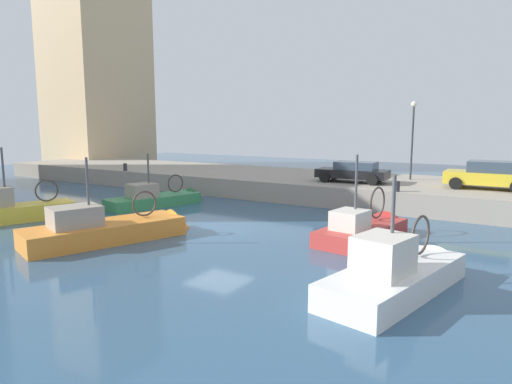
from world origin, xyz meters
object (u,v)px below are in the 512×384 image
(fishing_boat_green, at_px, (159,203))
(mooring_bollard_south, at_px, (397,186))
(fishing_boat_orange, at_px, (114,237))
(fishing_boat_red, at_px, (366,235))
(fishing_boat_white, at_px, (400,285))
(parked_car_black, at_px, (353,171))
(mooring_bollard_mid, at_px, (125,167))
(quay_streetlamp, at_px, (413,127))
(fishing_boat_yellow, at_px, (22,218))
(parked_car_yellow, at_px, (489,175))

(fishing_boat_green, height_order, mooring_bollard_south, fishing_boat_green)
(fishing_boat_orange, height_order, fishing_boat_red, fishing_boat_red)
(fishing_boat_white, distance_m, parked_car_black, 14.78)
(fishing_boat_orange, bearing_deg, mooring_bollard_mid, 45.88)
(mooring_bollard_mid, distance_m, quay_streetlamp, 20.39)
(fishing_boat_green, distance_m, mooring_bollard_south, 13.19)
(fishing_boat_orange, relative_size, parked_car_black, 1.70)
(fishing_boat_green, height_order, quay_streetlamp, quay_streetlamp)
(fishing_boat_orange, height_order, parked_car_black, fishing_boat_orange)
(fishing_boat_green, distance_m, fishing_boat_yellow, 7.12)
(parked_car_yellow, bearing_deg, parked_car_black, 97.91)
(fishing_boat_white, distance_m, quay_streetlamp, 17.46)
(fishing_boat_orange, distance_m, fishing_boat_yellow, 6.78)
(fishing_boat_green, distance_m, fishing_boat_red, 12.63)
(fishing_boat_yellow, xyz_separation_m, fishing_boat_white, (0.17, -18.07, 0.01))
(parked_car_black, xyz_separation_m, quay_streetlamp, (3.21, -2.59, 2.60))
(fishing_boat_red, distance_m, fishing_boat_yellow, 16.30)
(fishing_boat_green, relative_size, fishing_boat_red, 1.10)
(quay_streetlamp, bearing_deg, fishing_boat_green, 130.99)
(parked_car_yellow, xyz_separation_m, quay_streetlamp, (2.22, 4.53, 2.49))
(fishing_boat_red, bearing_deg, mooring_bollard_mid, 74.38)
(fishing_boat_orange, distance_m, mooring_bollard_mid, 16.29)
(fishing_boat_yellow, distance_m, quay_streetlamp, 22.54)
(fishing_boat_white, height_order, mooring_bollard_south, fishing_boat_white)
(fishing_boat_orange, relative_size, quay_streetlamp, 1.50)
(fishing_boat_red, bearing_deg, parked_car_yellow, -21.82)
(fishing_boat_white, xyz_separation_m, mooring_bollard_south, (10.89, 2.95, 1.32))
(fishing_boat_green, bearing_deg, quay_streetlamp, -49.01)
(parked_car_black, xyz_separation_m, mooring_bollard_south, (-2.44, -3.22, -0.38))
(fishing_boat_green, xyz_separation_m, mooring_bollard_mid, (4.51, 7.68, 1.35))
(fishing_boat_yellow, bearing_deg, mooring_bollard_south, -53.82)
(fishing_boat_green, height_order, parked_car_black, fishing_boat_green)
(fishing_boat_orange, relative_size, mooring_bollard_mid, 13.13)
(fishing_boat_red, bearing_deg, parked_car_black, 23.25)
(mooring_bollard_mid, bearing_deg, quay_streetlamp, -73.74)
(fishing_boat_orange, xyz_separation_m, mooring_bollard_mid, (11.30, 11.65, 1.35))
(fishing_boat_yellow, height_order, parked_car_black, fishing_boat_yellow)
(fishing_boat_white, bearing_deg, mooring_bollard_mid, 64.62)
(fishing_boat_yellow, bearing_deg, fishing_boat_red, -70.67)
(fishing_boat_red, relative_size, parked_car_yellow, 1.38)
(fishing_boat_yellow, distance_m, parked_car_yellow, 23.98)
(fishing_boat_white, bearing_deg, mooring_bollard_south, 15.15)
(fishing_boat_white, relative_size, parked_car_black, 1.52)
(fishing_boat_red, xyz_separation_m, fishing_boat_white, (-5.22, -2.69, 0.04))
(parked_car_yellow, bearing_deg, mooring_bollard_south, 131.32)
(fishing_boat_white, xyz_separation_m, parked_car_yellow, (14.32, -0.95, 1.81))
(parked_car_black, height_order, mooring_bollard_south, parked_car_black)
(fishing_boat_orange, bearing_deg, parked_car_black, -20.44)
(fishing_boat_green, relative_size, parked_car_black, 1.50)
(fishing_boat_red, relative_size, quay_streetlamp, 1.20)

